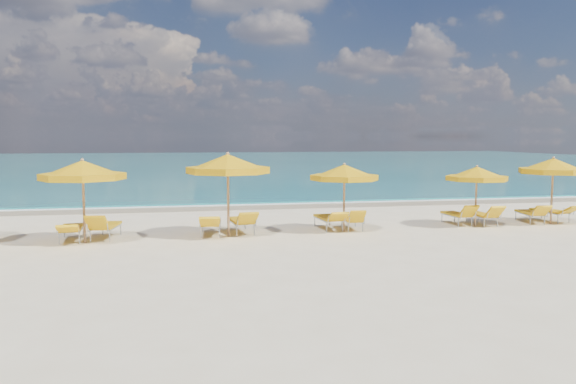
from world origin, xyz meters
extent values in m
plane|color=beige|center=(0.00, 0.00, 0.00)|extent=(120.00, 120.00, 0.00)
cube|color=#157276|center=(0.00, 48.00, 0.00)|extent=(120.00, 80.00, 0.30)
cube|color=tan|center=(0.00, 7.40, 0.00)|extent=(120.00, 2.60, 0.01)
cube|color=white|center=(0.00, 8.20, 0.00)|extent=(120.00, 1.20, 0.03)
cube|color=white|center=(-6.00, 17.00, 0.00)|extent=(14.00, 0.36, 0.05)
cube|color=white|center=(8.00, 24.00, 0.00)|extent=(18.00, 0.30, 0.05)
cylinder|color=tan|center=(-6.36, -0.19, 1.18)|extent=(0.07, 0.07, 2.36)
cone|color=#EDAC0C|center=(-6.36, -0.19, 2.17)|extent=(2.71, 2.71, 0.47)
cylinder|color=#EDAC0C|center=(-6.36, -0.19, 1.94)|extent=(2.73, 2.73, 0.19)
sphere|color=tan|center=(-6.36, -0.19, 2.41)|extent=(0.10, 0.10, 0.10)
cylinder|color=tan|center=(-2.16, 0.09, 1.25)|extent=(0.08, 0.08, 2.50)
cone|color=#EDAC0C|center=(-2.16, 0.09, 2.30)|extent=(2.89, 2.89, 0.50)
cylinder|color=#EDAC0C|center=(-2.16, 0.09, 2.05)|extent=(2.91, 2.91, 0.20)
sphere|color=tan|center=(-2.16, 0.09, 2.55)|extent=(0.11, 0.11, 0.11)
cylinder|color=tan|center=(1.60, 0.21, 1.07)|extent=(0.07, 0.07, 2.14)
cone|color=#EDAC0C|center=(1.60, 0.21, 1.97)|extent=(2.57, 2.57, 0.43)
cylinder|color=#EDAC0C|center=(1.60, 0.21, 1.76)|extent=(2.60, 2.60, 0.17)
sphere|color=tan|center=(1.60, 0.21, 2.19)|extent=(0.10, 0.10, 0.10)
cylinder|color=tan|center=(6.34, 0.34, 1.01)|extent=(0.06, 0.06, 2.02)
cone|color=#EDAC0C|center=(6.34, 0.34, 1.86)|extent=(2.61, 2.61, 0.40)
cylinder|color=#EDAC0C|center=(6.34, 0.34, 1.66)|extent=(2.63, 2.63, 0.16)
sphere|color=tan|center=(6.34, 0.34, 2.07)|extent=(0.09, 0.09, 0.09)
cylinder|color=tan|center=(9.26, 0.32, 1.14)|extent=(0.07, 0.07, 2.28)
cone|color=#EDAC0C|center=(9.26, 0.32, 2.10)|extent=(2.54, 2.54, 0.46)
cylinder|color=#EDAC0C|center=(9.26, 0.32, 1.88)|extent=(2.57, 2.57, 0.18)
sphere|color=tan|center=(9.26, 0.32, 2.33)|extent=(0.10, 0.10, 0.10)
cube|color=#EDB10E|center=(-6.81, 0.32, 0.38)|extent=(0.67, 1.35, 0.08)
cube|color=#EDB10E|center=(-6.75, -0.62, 0.50)|extent=(0.62, 0.64, 0.31)
cube|color=#EDB10E|center=(-5.84, 0.49, 0.39)|extent=(0.81, 1.42, 0.08)
cube|color=#EDB10E|center=(-5.99, -0.40, 0.61)|extent=(0.68, 0.61, 0.49)
cube|color=#EDB10E|center=(-2.69, 0.50, 0.39)|extent=(0.73, 1.41, 0.08)
cube|color=#EDB10E|center=(-2.77, -0.45, 0.55)|extent=(0.66, 0.65, 0.39)
cube|color=#EDB10E|center=(-1.71, 0.71, 0.39)|extent=(0.75, 1.41, 0.08)
cube|color=#EDB10E|center=(-1.61, -0.21, 0.59)|extent=(0.66, 0.62, 0.45)
cube|color=#EDB10E|center=(1.23, 0.85, 0.38)|extent=(0.69, 1.36, 0.08)
cube|color=#EDB10E|center=(1.30, -0.08, 0.54)|extent=(0.63, 0.62, 0.37)
cube|color=#EDB10E|center=(2.00, 0.66, 0.33)|extent=(0.61, 1.18, 0.07)
cube|color=#EDB10E|center=(1.94, -0.10, 0.53)|extent=(0.54, 0.46, 0.44)
cube|color=#EDB10E|center=(5.94, 0.95, 0.35)|extent=(0.60, 1.25, 0.08)
cube|color=#EDB10E|center=(5.97, 0.13, 0.56)|extent=(0.57, 0.48, 0.46)
cube|color=#EDB10E|center=(6.75, 0.68, 0.35)|extent=(0.60, 1.25, 0.08)
cube|color=#EDB10E|center=(6.79, -0.14, 0.55)|extent=(0.57, 0.49, 0.45)
cube|color=#EDB10E|center=(8.74, 0.82, 0.35)|extent=(0.72, 1.30, 0.08)
cube|color=#EDB10E|center=(8.62, -0.01, 0.53)|extent=(0.62, 0.58, 0.41)
cube|color=#EDB10E|center=(9.64, 0.97, 0.38)|extent=(0.84, 1.40, 0.08)
cube|color=#EDB10E|center=(9.83, 0.06, 0.52)|extent=(0.69, 0.69, 0.35)
camera|label=1|loc=(-3.72, -17.12, 3.09)|focal=35.00mm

